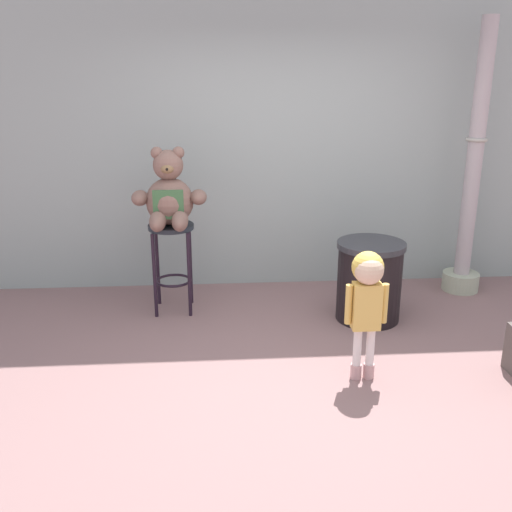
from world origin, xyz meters
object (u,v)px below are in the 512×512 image
(bar_stool_with_teddy, at_px, (172,249))
(teddy_bear, at_px, (169,197))
(child_walking, at_px, (367,288))
(trash_bin, at_px, (369,281))
(lamppost, at_px, (471,192))

(bar_stool_with_teddy, height_order, teddy_bear, teddy_bear)
(child_walking, bearing_deg, trash_bin, -11.60)
(lamppost, bearing_deg, teddy_bear, -173.31)
(teddy_bear, relative_size, child_walking, 0.72)
(bar_stool_with_teddy, relative_size, trash_bin, 1.15)
(teddy_bear, height_order, lamppost, lamppost)
(teddy_bear, bearing_deg, bar_stool_with_teddy, 90.00)
(bar_stool_with_teddy, bearing_deg, child_walking, -43.28)
(bar_stool_with_teddy, xyz_separation_m, lamppost, (2.85, 0.30, 0.42))
(teddy_bear, height_order, trash_bin, teddy_bear)
(teddy_bear, distance_m, lamppost, 2.87)
(trash_bin, xyz_separation_m, lamppost, (1.11, 0.63, 0.65))
(trash_bin, bearing_deg, lamppost, 29.38)
(lamppost, bearing_deg, bar_stool_with_teddy, -173.97)
(child_walking, height_order, lamppost, lamppost)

